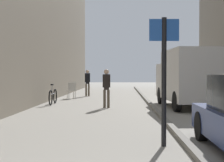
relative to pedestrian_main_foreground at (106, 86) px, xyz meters
name	(u,v)px	position (x,y,z in m)	size (l,w,h in m)	color
ground_plane	(116,107)	(0.39, 0.20, -0.95)	(80.00, 80.00, 0.00)	gray
kerb_strip	(152,106)	(1.97, 0.20, -0.89)	(0.16, 40.00, 0.12)	slate
pedestrian_main_foreground	(106,86)	(0.00, 0.00, 0.00)	(0.33, 0.21, 1.65)	brown
pedestrian_mid_block	(87,81)	(-1.57, 7.14, 0.03)	(0.33, 0.24, 1.71)	brown
delivery_van	(190,77)	(3.60, 0.27, 0.36)	(2.42, 4.95, 2.46)	silver
street_sign_post	(164,70)	(1.52, -7.35, 0.59)	(0.60, 0.10, 2.60)	black
bicycle_leaning	(53,96)	(-2.63, 1.51, -0.57)	(0.10, 1.77, 0.98)	black
cafe_chair_near_window	(72,89)	(-2.30, 5.16, -0.41)	(0.58, 0.58, 0.94)	#B7B2A8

